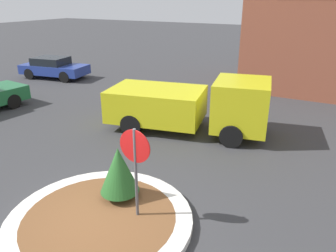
% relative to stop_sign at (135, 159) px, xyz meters
% --- Properties ---
extents(ground_plane, '(120.00, 120.00, 0.00)m').
position_rel_stop_sign_xyz_m(ground_plane, '(-0.73, -0.51, -1.65)').
color(ground_plane, '#38383A').
extents(traffic_island, '(4.37, 4.37, 0.17)m').
position_rel_stop_sign_xyz_m(traffic_island, '(-0.73, -0.51, -1.56)').
color(traffic_island, silver).
rests_on(traffic_island, ground_plane).
extents(stop_sign, '(0.77, 0.07, 2.36)m').
position_rel_stop_sign_xyz_m(stop_sign, '(0.00, 0.00, 0.00)').
color(stop_sign, '#4C4C51').
rests_on(stop_sign, ground_plane).
extents(island_shrub, '(0.99, 0.99, 1.38)m').
position_rel_stop_sign_xyz_m(island_shrub, '(-0.80, 0.42, -0.70)').
color(island_shrub, brown).
rests_on(island_shrub, traffic_island).
extents(utility_truck, '(6.47, 3.52, 2.16)m').
position_rel_stop_sign_xyz_m(utility_truck, '(-1.29, 5.76, -0.57)').
color(utility_truck, gold).
rests_on(utility_truck, ground_plane).
extents(parked_sedan_blue, '(4.54, 2.54, 1.35)m').
position_rel_stop_sign_xyz_m(parked_sedan_blue, '(-13.00, 9.82, -0.95)').
color(parked_sedan_blue, navy).
rests_on(parked_sedan_blue, ground_plane).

